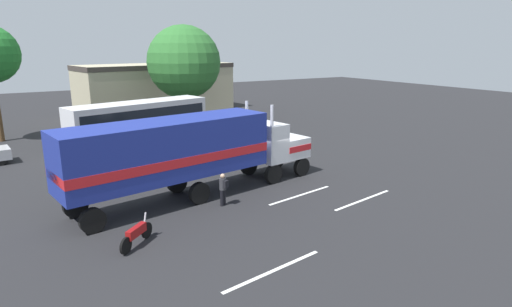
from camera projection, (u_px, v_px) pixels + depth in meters
ground_plane at (270, 177)px, 25.25m from camera, size 120.00×120.00×0.00m
lane_stripe_near at (300, 195)px, 22.16m from camera, size 4.37×0.87×0.01m
lane_stripe_mid at (363, 200)px, 21.47m from camera, size 4.37×0.86×0.01m
lane_stripe_far at (274, 271)px, 14.74m from camera, size 4.37×0.82×0.01m
semi_truck at (188, 150)px, 21.26m from camera, size 14.38×4.90×4.50m
person_bystander at (223, 188)px, 20.53m from camera, size 0.40×0.48×1.63m
parked_bus at (140, 119)px, 32.89m from camera, size 11.29×5.07×3.40m
motorcycle at (137, 234)px, 16.50m from camera, size 1.65×1.47×1.12m
tree_left at (184, 62)px, 41.14m from camera, size 7.12×7.12×9.60m
building_backdrop at (157, 87)px, 48.72m from camera, size 18.30×8.80×5.57m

